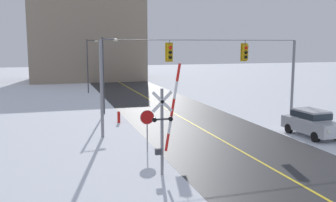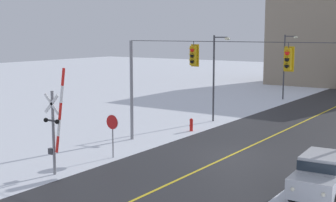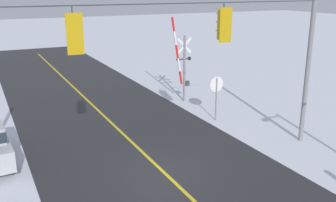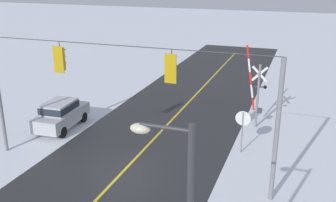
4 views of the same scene
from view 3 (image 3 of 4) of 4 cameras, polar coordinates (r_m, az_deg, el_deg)
ground_plane at (r=14.83m, az=-0.76°, el=-10.45°), size 160.00×160.00×0.00m
signal_span at (r=13.44m, az=-1.25°, el=5.13°), size 14.20×0.47×6.22m
stop_sign at (r=19.92m, az=7.18°, el=1.82°), size 0.80×0.09×2.35m
railroad_crossing at (r=23.11m, az=2.26°, el=5.57°), size 1.38×0.31×5.10m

